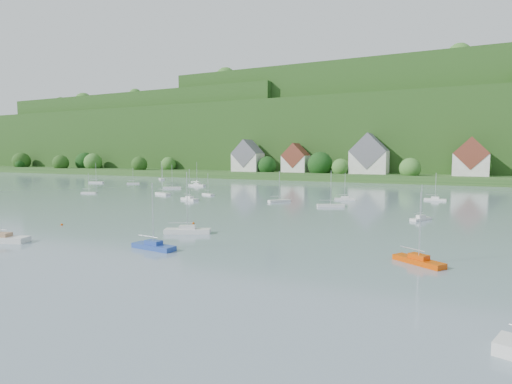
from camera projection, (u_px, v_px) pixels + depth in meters
far_shore_strip at (363, 176)px, 197.69m from camera, size 600.00×60.00×3.00m
forested_ridge at (387, 136)px, 257.10m from camera, size 620.00×181.22×69.89m
village_building_0 at (248, 158)px, 209.06m from camera, size 14.00×10.40×16.00m
village_building_1 at (296, 160)px, 200.12m from camera, size 12.00×9.36×14.00m
village_building_2 at (369, 157)px, 183.96m from camera, size 16.00×11.44×18.00m
village_building_3 at (470, 160)px, 164.96m from camera, size 13.00×10.40×15.50m
near_sailboat_1 at (154, 246)px, 50.78m from camera, size 6.20×2.37×8.16m
near_sailboat_2 at (1, 238)px, 54.94m from camera, size 7.72×4.26×10.05m
near_sailboat_3 at (188, 230)px, 60.99m from camera, size 6.88×4.47×9.05m
near_sailboat_5 at (419, 260)px, 43.93m from camera, size 5.62×4.47×7.68m
mooring_buoy_2 at (443, 267)px, 42.73m from camera, size 0.49×0.49×0.49m
mooring_buoy_3 at (193, 224)px, 69.22m from camera, size 0.42×0.42×0.42m
mooring_buoy_5 at (62, 225)px, 67.92m from camera, size 0.38×0.38×0.38m
far_sailboat_cluster at (320, 193)px, 120.52m from camera, size 202.29×79.77×8.71m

